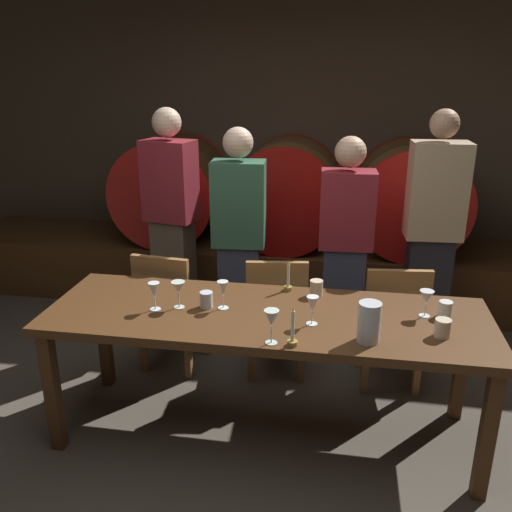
# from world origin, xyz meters

# --- Properties ---
(ground_plane) EXTENTS (8.86, 8.86, 0.00)m
(ground_plane) POSITION_xyz_m (0.00, 0.00, 0.00)
(ground_plane) COLOR #4C443A
(back_wall) EXTENTS (6.81, 0.24, 2.76)m
(back_wall) POSITION_xyz_m (0.00, 2.79, 1.38)
(back_wall) COLOR #473A2D
(back_wall) RESTS_ON ground
(barrel_shelf) EXTENTS (6.13, 0.90, 0.52)m
(barrel_shelf) POSITION_xyz_m (0.00, 2.24, 0.26)
(barrel_shelf) COLOR #4C2D16
(barrel_shelf) RESTS_ON ground
(wine_barrel_left) EXTENTS (0.94, 0.82, 0.94)m
(wine_barrel_left) POSITION_xyz_m (-1.06, 2.24, 0.98)
(wine_barrel_left) COLOR #513319
(wine_barrel_left) RESTS_ON barrel_shelf
(wine_barrel_center) EXTENTS (0.94, 0.82, 0.94)m
(wine_barrel_center) POSITION_xyz_m (0.01, 2.24, 0.98)
(wine_barrel_center) COLOR brown
(wine_barrel_center) RESTS_ON barrel_shelf
(wine_barrel_right) EXTENTS (0.94, 0.82, 0.94)m
(wine_barrel_right) POSITION_xyz_m (1.06, 2.24, 0.98)
(wine_barrel_right) COLOR brown
(wine_barrel_right) RESTS_ON barrel_shelf
(dining_table) EXTENTS (2.43, 0.79, 0.78)m
(dining_table) POSITION_xyz_m (0.12, 0.22, 0.70)
(dining_table) COLOR #4C2D16
(dining_table) RESTS_ON ground
(chair_left) EXTENTS (0.44, 0.44, 0.88)m
(chair_left) POSITION_xyz_m (-0.65, 0.82, 0.49)
(chair_left) COLOR olive
(chair_left) RESTS_ON ground
(chair_center) EXTENTS (0.45, 0.45, 0.88)m
(chair_center) POSITION_xyz_m (0.09, 0.86, 0.49)
(chair_center) COLOR olive
(chair_center) RESTS_ON ground
(chair_right) EXTENTS (0.44, 0.44, 0.88)m
(chair_right) POSITION_xyz_m (0.86, 0.84, 0.49)
(chair_right) COLOR olive
(chair_right) RESTS_ON ground
(guest_far_left) EXTENTS (0.42, 0.32, 1.77)m
(guest_far_left) POSITION_xyz_m (-0.80, 1.42, 0.92)
(guest_far_left) COLOR brown
(guest_far_left) RESTS_ON ground
(guest_center_left) EXTENTS (0.40, 0.27, 1.66)m
(guest_center_left) POSITION_xyz_m (-0.24, 1.27, 0.85)
(guest_center_left) COLOR #33384C
(guest_center_left) RESTS_ON ground
(guest_center_right) EXTENTS (0.39, 0.26, 1.61)m
(guest_center_right) POSITION_xyz_m (0.53, 1.30, 0.83)
(guest_center_right) COLOR #33384C
(guest_center_right) RESTS_ON ground
(guest_far_right) EXTENTS (0.39, 0.26, 1.79)m
(guest_far_right) POSITION_xyz_m (1.12, 1.32, 0.92)
(guest_far_right) COLOR black
(guest_far_right) RESTS_ON ground
(candle_left) EXTENTS (0.05, 0.05, 0.19)m
(candle_left) POSITION_xyz_m (0.20, 0.55, 0.83)
(candle_left) COLOR olive
(candle_left) RESTS_ON dining_table
(candle_right) EXTENTS (0.05, 0.05, 0.21)m
(candle_right) POSITION_xyz_m (0.29, -0.12, 0.84)
(candle_right) COLOR olive
(candle_right) RESTS_ON dining_table
(pitcher) EXTENTS (0.11, 0.11, 0.21)m
(pitcher) POSITION_xyz_m (0.66, -0.02, 0.88)
(pitcher) COLOR silver
(pitcher) RESTS_ON dining_table
(wine_glass_far_left) EXTENTS (0.06, 0.06, 0.16)m
(wine_glass_far_left) POSITION_xyz_m (-0.50, 0.16, 0.89)
(wine_glass_far_left) COLOR white
(wine_glass_far_left) RESTS_ON dining_table
(wine_glass_left) EXTENTS (0.08, 0.08, 0.16)m
(wine_glass_left) POSITION_xyz_m (-0.38, 0.20, 0.90)
(wine_glass_left) COLOR silver
(wine_glass_left) RESTS_ON dining_table
(wine_glass_center_left) EXTENTS (0.06, 0.06, 0.16)m
(wine_glass_center_left) POSITION_xyz_m (-0.13, 0.23, 0.89)
(wine_glass_center_left) COLOR white
(wine_glass_center_left) RESTS_ON dining_table
(wine_glass_center_right) EXTENTS (0.07, 0.07, 0.18)m
(wine_glass_center_right) POSITION_xyz_m (0.19, -0.12, 0.91)
(wine_glass_center_right) COLOR silver
(wine_glass_center_right) RESTS_ON dining_table
(wine_glass_right) EXTENTS (0.06, 0.06, 0.16)m
(wine_glass_right) POSITION_xyz_m (0.37, 0.12, 0.89)
(wine_glass_right) COLOR white
(wine_glass_right) RESTS_ON dining_table
(wine_glass_far_right) EXTENTS (0.08, 0.08, 0.15)m
(wine_glass_far_right) POSITION_xyz_m (0.97, 0.32, 0.89)
(wine_glass_far_right) COLOR white
(wine_glass_far_right) RESTS_ON dining_table
(cup_far_left) EXTENTS (0.07, 0.07, 0.09)m
(cup_far_left) POSITION_xyz_m (-0.23, 0.23, 0.82)
(cup_far_left) COLOR silver
(cup_far_left) RESTS_ON dining_table
(cup_center_left) EXTENTS (0.08, 0.08, 0.10)m
(cup_center_left) POSITION_xyz_m (0.37, 0.49, 0.83)
(cup_center_left) COLOR beige
(cup_center_left) RESTS_ON dining_table
(cup_center_right) EXTENTS (0.08, 0.08, 0.09)m
(cup_center_right) POSITION_xyz_m (1.02, 0.09, 0.82)
(cup_center_right) COLOR beige
(cup_center_right) RESTS_ON dining_table
(cup_far_right) EXTENTS (0.07, 0.07, 0.09)m
(cup_far_right) POSITION_xyz_m (1.07, 0.33, 0.82)
(cup_far_right) COLOR white
(cup_far_right) RESTS_ON dining_table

